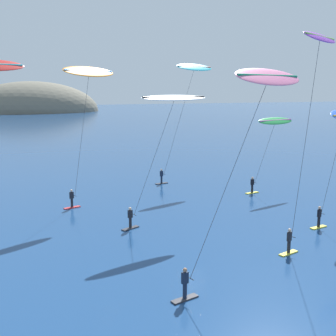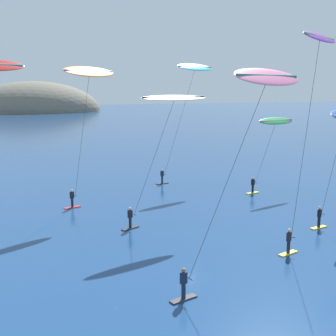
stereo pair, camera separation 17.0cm
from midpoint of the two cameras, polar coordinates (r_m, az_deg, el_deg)
kitesurfer_white at (r=33.13m, az=0.32°, el=8.29°), size 8.05×2.71×10.17m
kitesurfer_cyan at (r=49.63m, az=3.18°, el=12.47°), size 8.31×3.27×13.57m
kitesurfer_pink at (r=23.54m, az=12.55°, el=10.13°), size 9.02×3.12×11.72m
kitesurfer_green at (r=45.28m, az=13.96°, el=5.37°), size 6.43×2.13×7.72m
kitesurfer_orange at (r=39.01m, az=-10.92°, el=11.62°), size 5.81×3.79×12.65m
kitesurfer_purple at (r=29.45m, az=19.34°, el=13.69°), size 5.81×3.15×14.20m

